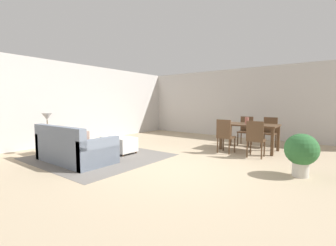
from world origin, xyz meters
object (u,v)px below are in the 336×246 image
at_px(potted_plant, 301,151).
at_px(side_table, 48,137).
at_px(dining_table, 249,127).
at_px(ottoman_table, 119,144).
at_px(couch, 74,149).
at_px(dining_chair_far_right, 270,130).
at_px(table_lamp, 47,117).
at_px(dining_chair_far_left, 246,129).
at_px(dining_chair_near_left, 225,134).
at_px(book_on_ottoman, 114,136).
at_px(vase_centerpiece, 247,120).
at_px(dining_chair_near_right, 255,137).

bearing_deg(potted_plant, side_table, -161.19).
bearing_deg(dining_table, ottoman_table, -137.49).
bearing_deg(couch, ottoman_table, 83.76).
height_order(dining_table, dining_chair_far_right, dining_chair_far_right).
xyz_separation_m(table_lamp, dining_chair_far_right, (4.47, 4.55, -0.46)).
distance_m(couch, dining_chair_far_left, 5.17).
bearing_deg(dining_table, dining_chair_far_left, 114.23).
bearing_deg(dining_chair_near_left, book_on_ottoman, -144.77).
height_order(dining_chair_far_left, vase_centerpiece, vase_centerpiece).
distance_m(side_table, vase_centerpiece, 5.52).
bearing_deg(dining_chair_far_right, couch, -125.20).
bearing_deg(dining_chair_near_left, side_table, -141.65).
height_order(side_table, dining_chair_near_left, dining_chair_near_left).
xyz_separation_m(dining_table, dining_chair_far_left, (-0.35, 0.78, -0.14)).
bearing_deg(book_on_ottoman, couch, -89.90).
height_order(table_lamp, dining_chair_far_left, table_lamp).
relative_size(dining_chair_far_left, book_on_ottoman, 3.54).
relative_size(couch, side_table, 3.33).
distance_m(table_lamp, dining_chair_far_right, 6.40).
bearing_deg(couch, dining_chair_near_right, 41.64).
height_order(couch, table_lamp, table_lamp).
bearing_deg(dining_chair_near_right, dining_chair_far_right, 91.71).
xyz_separation_m(dining_table, dining_chair_near_right, (0.41, -0.83, -0.14)).
relative_size(couch, vase_centerpiece, 9.97).
bearing_deg(dining_chair_near_left, dining_table, 63.24).
height_order(dining_chair_near_left, dining_chair_far_left, same).
xyz_separation_m(ottoman_table, vase_centerpiece, (2.63, 2.53, 0.61)).
bearing_deg(side_table, table_lamp, -90.00).
height_order(couch, dining_chair_far_right, dining_chair_far_right).
relative_size(table_lamp, dining_chair_near_left, 0.57).
relative_size(ottoman_table, dining_chair_far_right, 1.00).
relative_size(side_table, dining_table, 0.37).
bearing_deg(side_table, couch, -0.31).
relative_size(dining_chair_near_left, vase_centerpiece, 4.82).
distance_m(dining_table, dining_chair_near_left, 0.90).
relative_size(side_table, dining_chair_far_right, 0.62).
height_order(ottoman_table, vase_centerpiece, vase_centerpiece).
bearing_deg(side_table, dining_chair_far_left, 50.18).
xyz_separation_m(side_table, book_on_ottoman, (1.25, 1.20, 0.00)).
xyz_separation_m(side_table, dining_chair_far_right, (4.47, 4.55, 0.07)).
height_order(ottoman_table, side_table, side_table).
bearing_deg(couch, dining_chair_far_left, 60.94).
bearing_deg(ottoman_table, dining_chair_far_left, 54.08).
bearing_deg(dining_chair_near_right, ottoman_table, -151.97).
bearing_deg(dining_chair_far_left, book_on_ottoman, -127.17).
bearing_deg(dining_chair_far_left, ottoman_table, -125.92).
xyz_separation_m(dining_table, book_on_ottoman, (-2.86, -2.53, -0.20)).
distance_m(dining_chair_far_left, dining_chair_far_right, 0.71).
bearing_deg(potted_plant, dining_chair_far_left, 125.67).
distance_m(dining_chair_near_left, vase_centerpiece, 0.95).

